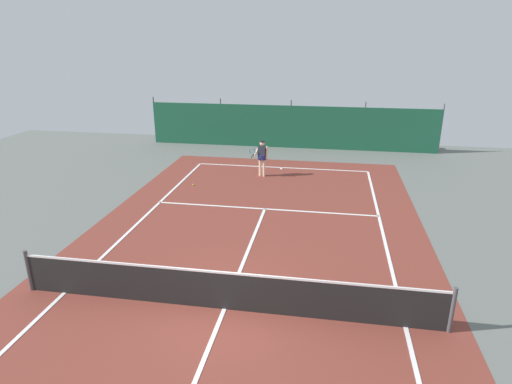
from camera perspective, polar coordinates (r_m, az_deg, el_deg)
The scene contains 7 objects.
ground_plane at distance 10.72m, azimuth -4.11°, elevation -14.93°, with size 36.00×36.00×0.00m, color slate.
court_surface at distance 10.72m, azimuth -4.11°, elevation -14.91°, with size 11.02×26.60×0.01m.
tennis_net at distance 10.44m, azimuth -4.18°, elevation -12.62°, with size 10.12×0.10×1.10m.
back_fence at distance 25.76m, azimuth 4.56°, elevation 7.47°, with size 16.30×0.98×2.70m.
tennis_player at distance 19.86m, azimuth 0.77°, elevation 4.74°, with size 0.82×0.68×1.64m.
tennis_ball_near_player at distance 19.03m, azimuth -8.17°, elevation 0.94°, with size 0.07×0.07×0.07m, color #CCDB33.
parked_car at distance 28.53m, azimuth 11.09°, elevation 8.72°, with size 2.21×4.30×1.68m.
Camera 1 is at (2.21, -8.55, 6.08)m, focal length 30.77 mm.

